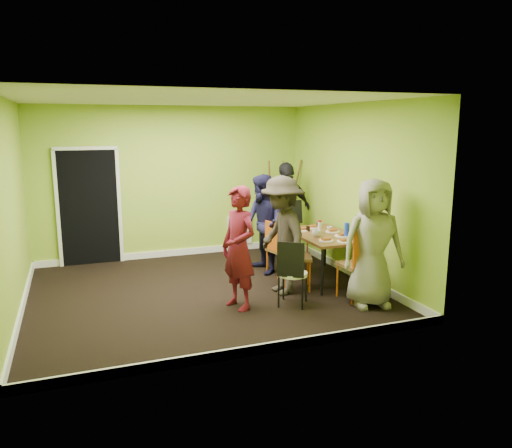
{
  "coord_description": "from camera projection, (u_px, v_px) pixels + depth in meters",
  "views": [
    {
      "loc": [
        -1.73,
        -6.96,
        2.46
      ],
      "look_at": [
        0.83,
        0.0,
        0.98
      ],
      "focal_mm": 35.0,
      "sensor_mm": 36.0,
      "label": 1
    }
  ],
  "objects": [
    {
      "name": "person_left_far",
      "position": [
        263.0,
        224.0,
        8.3
      ],
      "size": [
        0.68,
        0.84,
        1.66
      ],
      "primitive_type": "imported",
      "rotation": [
        0.0,
        0.0,
        -1.51
      ],
      "color": "#161434",
      "rests_on": "ground"
    },
    {
      "name": "glass_mid",
      "position": [
        308.0,
        229.0,
        8.13
      ],
      "size": [
        0.06,
        0.06,
        0.08
      ],
      "primitive_type": "cylinder",
      "color": "black",
      "rests_on": "dining_table"
    },
    {
      "name": "glass_front",
      "position": [
        349.0,
        236.0,
        7.59
      ],
      "size": [
        0.06,
        0.06,
        0.09
      ],
      "primitive_type": "cylinder",
      "color": "black",
      "rests_on": "dining_table"
    },
    {
      "name": "chair_front_end",
      "position": [
        361.0,
        259.0,
        6.98
      ],
      "size": [
        0.47,
        0.48,
        1.08
      ],
      "rotation": [
        0.0,
        0.0,
        0.06
      ],
      "color": "#D65A14",
      "rests_on": "ground"
    },
    {
      "name": "easel",
      "position": [
        283.0,
        206.0,
        9.86
      ],
      "size": [
        0.72,
        0.68,
        1.8
      ],
      "color": "brown",
      "rests_on": "ground"
    },
    {
      "name": "chair_left_near",
      "position": [
        291.0,
        250.0,
        7.52
      ],
      "size": [
        0.57,
        0.57,
        1.06
      ],
      "rotation": [
        0.0,
        0.0,
        -1.95
      ],
      "color": "#D65A14",
      "rests_on": "ground"
    },
    {
      "name": "orange_bottle",
      "position": [
        318.0,
        230.0,
        8.03
      ],
      "size": [
        0.03,
        0.03,
        0.08
      ],
      "primitive_type": "cylinder",
      "color": "#D65A14",
      "rests_on": "dining_table"
    },
    {
      "name": "cup_b",
      "position": [
        330.0,
        229.0,
        8.1
      ],
      "size": [
        0.09,
        0.09,
        0.08
      ],
      "primitive_type": "imported",
      "color": "white",
      "rests_on": "dining_table"
    },
    {
      "name": "person_left_near",
      "position": [
        282.0,
        235.0,
        7.27
      ],
      "size": [
        0.67,
        1.14,
        1.74
      ],
      "primitive_type": "imported",
      "rotation": [
        0.0,
        0.0,
        -1.55
      ],
      "color": "black",
      "rests_on": "ground"
    },
    {
      "name": "thermos",
      "position": [
        320.0,
        228.0,
        7.92
      ],
      "size": [
        0.06,
        0.06,
        0.19
      ],
      "primitive_type": "cylinder",
      "color": "white",
      "rests_on": "dining_table"
    },
    {
      "name": "plate_far_back",
      "position": [
        313.0,
        228.0,
        8.4
      ],
      "size": [
        0.21,
        0.21,
        0.01
      ],
      "primitive_type": "cylinder",
      "color": "white",
      "rests_on": "dining_table"
    },
    {
      "name": "person_front_end",
      "position": [
        373.0,
        243.0,
        6.75
      ],
      "size": [
        0.95,
        0.71,
        1.76
      ],
      "primitive_type": "imported",
      "rotation": [
        0.0,
        0.0,
        -0.18
      ],
      "color": "gray",
      "rests_on": "ground"
    },
    {
      "name": "ground",
      "position": [
        204.0,
        292.0,
        7.47
      ],
      "size": [
        5.0,
        5.0,
        0.0
      ],
      "primitive_type": "plane",
      "color": "black",
      "rests_on": "ground"
    },
    {
      "name": "person_back_end",
      "position": [
        287.0,
        210.0,
        9.3
      ],
      "size": [
        1.12,
        0.68,
        1.78
      ],
      "primitive_type": "imported",
      "rotation": [
        0.0,
        0.0,
        3.39
      ],
      "color": "black",
      "rests_on": "ground"
    },
    {
      "name": "person_standing",
      "position": [
        239.0,
        248.0,
        6.67
      ],
      "size": [
        0.58,
        0.71,
        1.67
      ],
      "primitive_type": "imported",
      "rotation": [
        0.0,
        0.0,
        -1.22
      ],
      "color": "maroon",
      "rests_on": "ground"
    },
    {
      "name": "chair_bentwood",
      "position": [
        292.0,
        270.0,
        6.78
      ],
      "size": [
        0.5,
        0.51,
        0.93
      ],
      "rotation": [
        0.0,
        0.0,
        -0.61
      ],
      "color": "black",
      "rests_on": "ground"
    },
    {
      "name": "room_walls",
      "position": [
        200.0,
        227.0,
        7.31
      ],
      "size": [
        5.04,
        4.54,
        2.82
      ],
      "color": "#97BA30",
      "rests_on": "ground"
    },
    {
      "name": "chair_left_far",
      "position": [
        277.0,
        245.0,
        8.18
      ],
      "size": [
        0.45,
        0.44,
        0.91
      ],
      "rotation": [
        0.0,
        0.0,
        -1.37
      ],
      "color": "#D65A14",
      "rests_on": "ground"
    },
    {
      "name": "plate_near_right",
      "position": [
        326.0,
        241.0,
        7.45
      ],
      "size": [
        0.22,
        0.22,
        0.01
      ],
      "primitive_type": "cylinder",
      "color": "white",
      "rests_on": "dining_table"
    },
    {
      "name": "plate_wall_back",
      "position": [
        333.0,
        232.0,
        8.08
      ],
      "size": [
        0.23,
        0.23,
        0.01
      ],
      "primitive_type": "cylinder",
      "color": "white",
      "rests_on": "dining_table"
    },
    {
      "name": "blue_bottle",
      "position": [
        347.0,
        230.0,
        7.72
      ],
      "size": [
        0.08,
        0.08,
        0.22
      ],
      "primitive_type": "cylinder",
      "color": "blue",
      "rests_on": "dining_table"
    },
    {
      "name": "chair_back_end",
      "position": [
        290.0,
        218.0,
        9.15
      ],
      "size": [
        0.45,
        0.53,
        1.09
      ],
      "rotation": [
        0.0,
        0.0,
        3.13
      ],
      "color": "#D65A14",
      "rests_on": "ground"
    },
    {
      "name": "glass_back",
      "position": [
        318.0,
        225.0,
        8.39
      ],
      "size": [
        0.06,
        0.06,
        0.09
      ],
      "primitive_type": "cylinder",
      "color": "black",
      "rests_on": "dining_table"
    },
    {
      "name": "cup_a",
      "position": [
        316.0,
        233.0,
        7.73
      ],
      "size": [
        0.14,
        0.14,
        0.11
      ],
      "primitive_type": "imported",
      "color": "white",
      "rests_on": "dining_table"
    },
    {
      "name": "dining_table",
      "position": [
        324.0,
        237.0,
        7.95
      ],
      "size": [
        0.9,
        1.5,
        0.75
      ],
      "color": "black",
      "rests_on": "ground"
    },
    {
      "name": "plate_wall_front",
      "position": [
        343.0,
        236.0,
        7.77
      ],
      "size": [
        0.26,
        0.26,
        0.01
      ],
      "primitive_type": "cylinder",
      "color": "white",
      "rests_on": "dining_table"
    },
    {
      "name": "plate_far_front",
      "position": [
        345.0,
        241.0,
        7.4
      ],
      "size": [
        0.24,
        0.24,
        0.01
      ],
      "primitive_type": "cylinder",
      "color": "white",
      "rests_on": "dining_table"
    },
    {
      "name": "plate_near_left",
      "position": [
        303.0,
        230.0,
        8.2
      ],
      "size": [
        0.25,
        0.25,
        0.01
      ],
      "primitive_type": "cylinder",
      "color": "white",
      "rests_on": "dining_table"
    }
  ]
}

